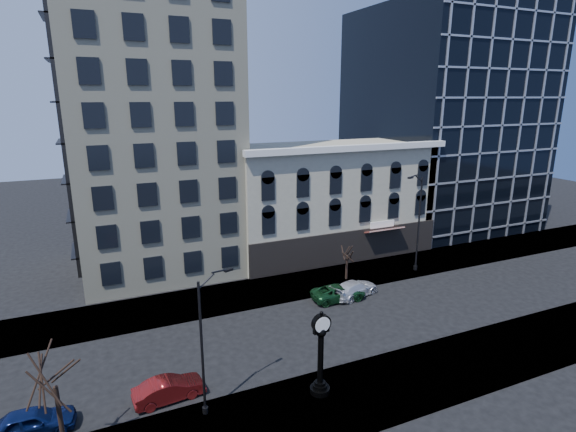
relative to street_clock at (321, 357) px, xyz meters
name	(u,v)px	position (x,y,z in m)	size (l,w,h in m)	color
ground	(285,336)	(0.73, 6.95, -2.51)	(160.00, 160.00, 0.00)	black
sidewalk_far	(250,293)	(0.73, 14.95, -2.45)	(160.00, 6.00, 0.12)	gray
sidewalk_near	(339,400)	(0.73, -1.05, -2.45)	(160.00, 6.00, 0.12)	gray
cream_tower	(147,72)	(-5.39, 25.83, 16.81)	(15.90, 15.40, 42.50)	beige
victorian_row	(327,199)	(12.73, 22.84, 3.49)	(22.60, 11.19, 12.50)	#B4AE94
glass_office	(441,120)	(32.73, 27.85, 11.49)	(20.00, 20.15, 28.00)	black
street_clock	(321,357)	(0.00, 0.00, 0.00)	(1.20, 1.20, 5.28)	black
street_lamp_near	(210,306)	(-6.10, 1.15, 3.88)	(2.07, 0.92, 8.31)	black
street_lamp_far	(416,198)	(17.18, 13.20, 5.21)	(2.55, 0.96, 10.06)	black
bare_tree_near	(53,368)	(-13.58, -0.09, 2.92)	(4.09, 4.09, 7.02)	black
bare_tree_far	(347,250)	(10.30, 14.24, 0.48)	(2.23, 2.23, 3.82)	black
car_near_a	(32,422)	(-15.28, 3.16, -1.79)	(1.69, 4.20, 1.43)	#0C194C
car_near_b	(169,389)	(-8.28, 3.09, -1.83)	(1.42, 4.09, 1.35)	maroon
car_far_a	(338,293)	(7.41, 10.73, -1.84)	(2.21, 4.79, 1.33)	#143F1E
car_far_b	(354,289)	(9.09, 10.82, -1.81)	(1.96, 4.83, 1.40)	silver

